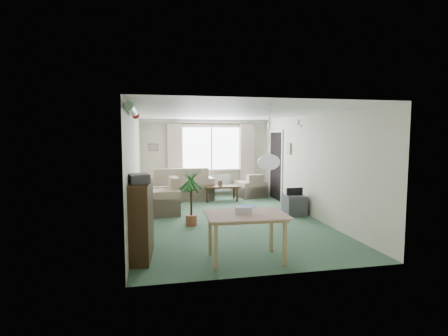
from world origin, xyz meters
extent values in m
plane|color=#32543D|center=(0.00, 0.00, 0.00)|extent=(6.50, 6.50, 0.00)
cube|color=white|center=(0.20, 3.23, 1.50)|extent=(1.80, 0.03, 1.30)
cube|color=black|center=(0.20, 3.15, 2.27)|extent=(2.60, 0.03, 0.03)
cube|color=beige|center=(-0.95, 3.13, 1.27)|extent=(0.45, 0.08, 2.00)
cube|color=beige|center=(1.35, 3.13, 1.27)|extent=(0.45, 0.08, 2.00)
cube|color=white|center=(0.20, 3.19, 0.40)|extent=(1.20, 0.10, 0.55)
cube|color=black|center=(1.99, 2.20, 1.00)|extent=(0.03, 0.95, 2.00)
sphere|color=white|center=(0.20, -2.30, 1.48)|extent=(0.36, 0.36, 0.36)
cylinder|color=#196626|center=(-1.92, -2.30, 2.28)|extent=(1.60, 1.60, 0.12)
sphere|color=silver|center=(1.30, 0.90, 2.22)|extent=(0.20, 0.20, 0.20)
sphere|color=silver|center=(1.60, -0.30, 2.22)|extent=(0.20, 0.20, 0.20)
cube|color=brown|center=(-1.60, 3.23, 1.55)|extent=(0.28, 0.03, 0.22)
cube|color=brown|center=(1.98, 1.20, 1.55)|extent=(0.03, 0.24, 0.30)
cube|color=beige|center=(-0.85, 2.75, 0.48)|extent=(1.98, 1.12, 0.96)
cube|color=beige|center=(1.34, 2.73, 0.36)|extent=(0.96, 0.93, 0.72)
cube|color=#BFB390|center=(-1.50, 0.90, 0.45)|extent=(0.99, 1.04, 0.89)
cube|color=black|center=(0.31, 2.28, 0.22)|extent=(0.99, 0.56, 0.44)
cube|color=#4F3A29|center=(0.29, 2.22, 0.52)|extent=(0.12, 0.06, 0.16)
cube|color=black|center=(-1.84, -2.17, 0.60)|extent=(0.40, 1.00, 1.19)
cube|color=#3B3A3F|center=(-1.85, -2.28, 1.26)|extent=(0.36, 0.41, 0.14)
cylinder|color=#1C522A|center=(-0.85, -0.38, 0.60)|extent=(0.58, 0.58, 1.21)
cube|color=tan|center=(-0.26, -2.60, 0.35)|extent=(1.15, 0.79, 0.70)
cube|color=silver|center=(-0.28, -2.57, 0.76)|extent=(0.29, 0.25, 0.12)
cube|color=#37393D|center=(1.70, 0.13, 0.24)|extent=(0.49, 0.54, 0.48)
cylinder|color=navy|center=(0.66, 0.74, 0.05)|extent=(0.68, 0.68, 0.11)
camera|label=1|loc=(-1.65, -7.65, 1.91)|focal=28.00mm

